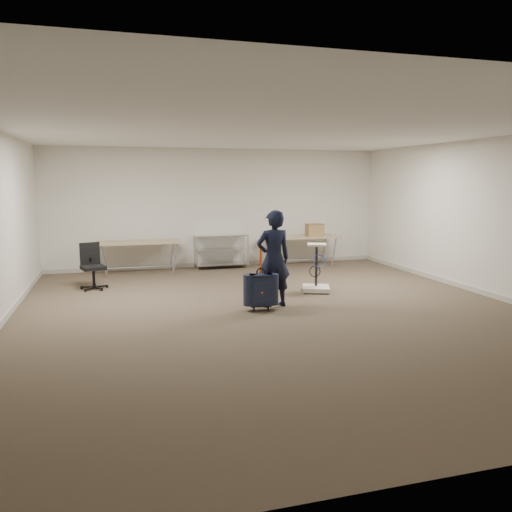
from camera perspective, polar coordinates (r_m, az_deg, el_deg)
name	(u,v)px	position (r m, az deg, el deg)	size (l,w,h in m)	color
ground	(276,313)	(7.89, 2.31, -6.50)	(9.00, 9.00, 0.00)	#4F3F30
room_shell	(253,291)	(9.16, -0.37, -4.03)	(8.00, 9.00, 9.00)	silver
folding_table_left	(139,244)	(11.28, -13.26, 1.38)	(1.80, 0.75, 0.73)	tan
folding_table_right	(300,238)	(12.05, 5.10, 2.03)	(1.80, 0.75, 0.73)	tan
wire_shelf	(221,250)	(11.79, -4.02, 0.73)	(1.22, 0.47, 0.80)	silver
person	(273,259)	(8.13, 2.00, -0.31)	(0.58, 0.38, 1.59)	black
suitcase	(261,290)	(7.93, 0.56, -3.90)	(0.39, 0.25, 0.99)	black
office_chair	(93,275)	(10.03, -18.12, -2.09)	(0.53, 0.53, 0.88)	black
equipment_cart	(316,279)	(9.37, 6.90, -2.64)	(0.63, 0.63, 0.90)	beige
cardboard_box	(315,230)	(12.09, 6.71, 2.98)	(0.39, 0.29, 0.29)	#A5714C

